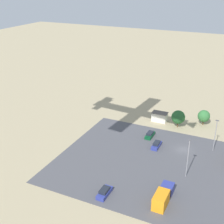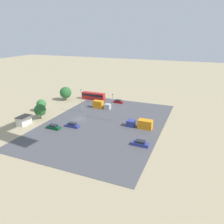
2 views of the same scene
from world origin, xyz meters
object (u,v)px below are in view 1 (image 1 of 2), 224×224
(parked_car_3, at_px, (156,145))
(parked_truck_0, at_px, (163,197))
(parked_car_0, at_px, (105,192))
(parked_car_1, at_px, (150,135))
(shed_building, at_px, (160,117))

(parked_car_3, distance_m, parked_truck_0, 23.23)
(parked_car_0, height_order, parked_truck_0, parked_truck_0)
(parked_car_0, distance_m, parked_truck_0, 12.57)
(parked_car_1, bearing_deg, parked_car_3, 125.97)
(parked_car_3, height_order, parked_truck_0, parked_truck_0)
(parked_car_0, bearing_deg, parked_car_1, -90.30)
(shed_building, bearing_deg, parked_car_0, 90.89)
(parked_car_0, xyz_separation_m, parked_truck_0, (-12.13, -3.18, 0.72))
(parked_car_1, distance_m, parked_truck_0, 29.28)
(shed_building, distance_m, parked_car_3, 17.49)
(parked_car_0, bearing_deg, parked_truck_0, -165.30)
(parked_car_1, bearing_deg, shed_building, -86.13)
(shed_building, distance_m, parked_car_1, 11.92)
(shed_building, xyz_separation_m, parked_car_0, (-0.65, 41.75, -0.82))
(parked_car_1, height_order, parked_truck_0, parked_truck_0)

